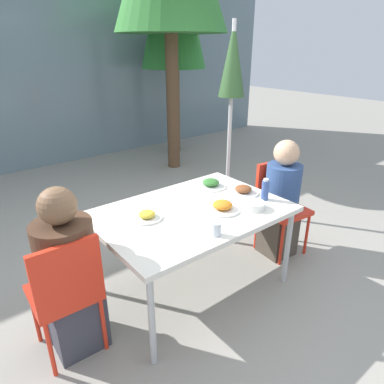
{
  "coord_description": "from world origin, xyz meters",
  "views": [
    {
      "loc": [
        -1.48,
        -1.86,
        1.9
      ],
      "look_at": [
        0.0,
        0.0,
        0.88
      ],
      "focal_mm": 32.0,
      "sensor_mm": 36.0,
      "label": 1
    }
  ],
  "objects_px": {
    "person_right": "(281,202)",
    "bottle": "(265,190)",
    "closed_umbrella": "(232,79)",
    "chair_left": "(66,289)",
    "chair_right": "(278,200)",
    "salad_bowl": "(254,205)",
    "drinking_cup": "(216,229)",
    "person_left": "(69,277)"
  },
  "relations": [
    {
      "from": "person_left",
      "to": "person_right",
      "type": "bearing_deg",
      "value": -2.45
    },
    {
      "from": "chair_left",
      "to": "salad_bowl",
      "type": "relative_size",
      "value": 5.17
    },
    {
      "from": "bottle",
      "to": "drinking_cup",
      "type": "bearing_deg",
      "value": -165.81
    },
    {
      "from": "person_right",
      "to": "bottle",
      "type": "distance_m",
      "value": 0.49
    },
    {
      "from": "chair_left",
      "to": "salad_bowl",
      "type": "distance_m",
      "value": 1.46
    },
    {
      "from": "person_left",
      "to": "drinking_cup",
      "type": "relative_size",
      "value": 12.4
    },
    {
      "from": "closed_umbrella",
      "to": "bottle",
      "type": "height_order",
      "value": "closed_umbrella"
    },
    {
      "from": "drinking_cup",
      "to": "person_right",
      "type": "bearing_deg",
      "value": 14.91
    },
    {
      "from": "chair_left",
      "to": "salad_bowl",
      "type": "bearing_deg",
      "value": -7.67
    },
    {
      "from": "chair_left",
      "to": "person_left",
      "type": "distance_m",
      "value": 0.1
    },
    {
      "from": "bottle",
      "to": "person_left",
      "type": "bearing_deg",
      "value": 171.09
    },
    {
      "from": "drinking_cup",
      "to": "bottle",
      "type": "bearing_deg",
      "value": 14.19
    },
    {
      "from": "closed_umbrella",
      "to": "chair_left",
      "type": "bearing_deg",
      "value": -157.83
    },
    {
      "from": "person_left",
      "to": "chair_left",
      "type": "bearing_deg",
      "value": -122.07
    },
    {
      "from": "chair_right",
      "to": "bottle",
      "type": "bearing_deg",
      "value": 28.88
    },
    {
      "from": "closed_umbrella",
      "to": "drinking_cup",
      "type": "height_order",
      "value": "closed_umbrella"
    },
    {
      "from": "chair_left",
      "to": "bottle",
      "type": "height_order",
      "value": "bottle"
    },
    {
      "from": "closed_umbrella",
      "to": "salad_bowl",
      "type": "xyz_separation_m",
      "value": [
        -0.85,
        -1.15,
        -0.81
      ]
    },
    {
      "from": "chair_left",
      "to": "salad_bowl",
      "type": "height_order",
      "value": "chair_left"
    },
    {
      "from": "person_right",
      "to": "salad_bowl",
      "type": "xyz_separation_m",
      "value": [
        -0.59,
        -0.17,
        0.21
      ]
    },
    {
      "from": "person_left",
      "to": "person_right",
      "type": "height_order",
      "value": "person_left"
    },
    {
      "from": "chair_right",
      "to": "salad_bowl",
      "type": "relative_size",
      "value": 5.17
    },
    {
      "from": "bottle",
      "to": "salad_bowl",
      "type": "bearing_deg",
      "value": -163.0
    },
    {
      "from": "drinking_cup",
      "to": "salad_bowl",
      "type": "bearing_deg",
      "value": 13.08
    },
    {
      "from": "person_right",
      "to": "bottle",
      "type": "xyz_separation_m",
      "value": [
        -0.39,
        -0.11,
        0.27
      ]
    },
    {
      "from": "closed_umbrella",
      "to": "bottle",
      "type": "distance_m",
      "value": 1.48
    },
    {
      "from": "chair_left",
      "to": "closed_umbrella",
      "type": "bearing_deg",
      "value": 23.57
    },
    {
      "from": "drinking_cup",
      "to": "salad_bowl",
      "type": "distance_m",
      "value": 0.52
    },
    {
      "from": "person_right",
      "to": "salad_bowl",
      "type": "height_order",
      "value": "person_right"
    },
    {
      "from": "person_right",
      "to": "salad_bowl",
      "type": "bearing_deg",
      "value": 22.73
    },
    {
      "from": "closed_umbrella",
      "to": "drinking_cup",
      "type": "relative_size",
      "value": 22.94
    },
    {
      "from": "person_right",
      "to": "chair_left",
      "type": "bearing_deg",
      "value": 4.77
    },
    {
      "from": "person_left",
      "to": "closed_umbrella",
      "type": "bearing_deg",
      "value": 22.29
    },
    {
      "from": "salad_bowl",
      "to": "chair_left",
      "type": "bearing_deg",
      "value": 170.93
    },
    {
      "from": "chair_right",
      "to": "salad_bowl",
      "type": "distance_m",
      "value": 0.73
    },
    {
      "from": "person_left",
      "to": "person_right",
      "type": "distance_m",
      "value": 1.96
    },
    {
      "from": "person_left",
      "to": "closed_umbrella",
      "type": "relative_size",
      "value": 0.54
    },
    {
      "from": "person_left",
      "to": "bottle",
      "type": "xyz_separation_m",
      "value": [
        1.56,
        -0.25,
        0.27
      ]
    },
    {
      "from": "chair_left",
      "to": "chair_right",
      "type": "bearing_deg",
      "value": 1.97
    },
    {
      "from": "chair_left",
      "to": "person_left",
      "type": "relative_size",
      "value": 0.77
    },
    {
      "from": "closed_umbrella",
      "to": "bottle",
      "type": "bearing_deg",
      "value": -120.77
    },
    {
      "from": "chair_left",
      "to": "closed_umbrella",
      "type": "height_order",
      "value": "closed_umbrella"
    }
  ]
}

